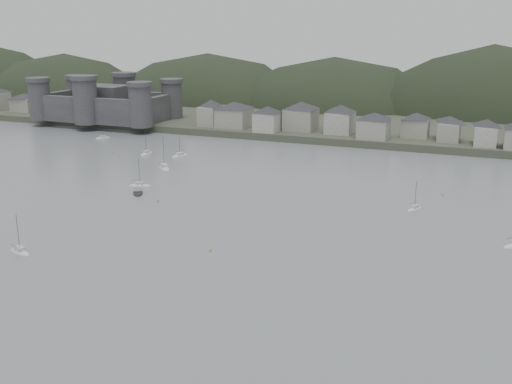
% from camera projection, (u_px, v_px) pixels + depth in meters
% --- Properties ---
extents(ground, '(900.00, 900.00, 0.00)m').
position_uv_depth(ground, '(72.00, 353.00, 92.78)').
color(ground, slate).
rests_on(ground, ground).
extents(far_shore_land, '(900.00, 250.00, 3.00)m').
position_uv_depth(far_shore_land, '(397.00, 105.00, 355.82)').
color(far_shore_land, '#383D2D').
rests_on(far_shore_land, ground).
extents(forested_ridge, '(851.55, 103.94, 102.57)m').
position_uv_depth(forested_ridge, '(396.00, 134.00, 334.67)').
color(forested_ridge, black).
rests_on(forested_ridge, ground).
extents(castle, '(66.00, 43.00, 20.00)m').
position_uv_depth(castle, '(106.00, 102.00, 293.56)').
color(castle, '#38383B').
rests_on(castle, far_shore_land).
extents(waterfront_town, '(451.48, 28.46, 12.92)m').
position_uv_depth(waterfront_town, '(482.00, 128.00, 235.97)').
color(waterfront_town, gray).
rests_on(waterfront_town, far_shore_land).
extents(sailboat_lead, '(4.99, 6.75, 8.99)m').
position_uv_depth(sailboat_lead, '(103.00, 138.00, 263.24)').
color(sailboat_lead, silver).
rests_on(sailboat_lead, ground).
extents(moored_fleet, '(230.11, 156.60, 12.67)m').
position_uv_depth(moored_fleet, '(108.00, 238.00, 141.60)').
color(moored_fleet, silver).
rests_on(moored_fleet, ground).
extents(motor_launch_far, '(6.78, 8.34, 3.92)m').
position_uv_depth(motor_launch_far, '(138.00, 192.00, 179.07)').
color(motor_launch_far, black).
rests_on(motor_launch_far, ground).
extents(mooring_buoys, '(123.10, 133.63, 0.70)m').
position_uv_depth(mooring_buoys, '(227.00, 216.00, 157.33)').
color(mooring_buoys, '#B47D3C').
rests_on(mooring_buoys, ground).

